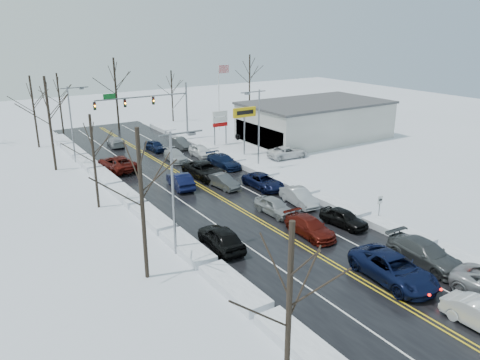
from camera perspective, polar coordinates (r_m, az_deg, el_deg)
ground at (r=41.45m, az=0.49°, el=-3.87°), size 160.00×160.00×0.00m
road_surface at (r=43.02m, az=-0.97°, el=-3.01°), size 14.00×84.00×0.01m
snow_bank_left at (r=39.87m, az=-10.34°, el=-5.13°), size 1.78×72.00×0.58m
snow_bank_right at (r=47.20m, az=6.90°, el=-1.17°), size 1.78×72.00×0.58m
traffic_signal_mast at (r=65.66m, az=-10.54°, el=9.16°), size 13.28×0.39×8.00m
tires_plus_sign at (r=58.47m, az=0.55°, el=7.86°), size 3.20×0.34×6.00m
used_vehicles_sign at (r=63.81m, az=-2.44°, el=7.22°), size 2.20×0.22×4.65m
speed_limit_sign at (r=40.40m, az=16.67°, el=-2.81°), size 0.55×0.09×2.35m
flagpole at (r=72.52m, az=-2.48°, el=10.67°), size 1.87×1.20×10.00m
dealership_building at (r=68.57m, az=9.14°, el=7.23°), size 20.40×12.40×5.30m
streetlight_ne at (r=52.33m, az=2.14°, el=6.94°), size 3.20×0.25×9.00m
streetlight_sw at (r=32.54m, az=-7.90°, el=-0.44°), size 3.20×0.25×9.00m
streetlight_nw at (r=58.44m, az=-19.75°, el=7.10°), size 3.20×0.25×9.00m
tree_left_a at (r=18.32m, az=6.09°, el=-12.80°), size 3.60×3.60×9.00m
tree_left_b at (r=29.11m, az=-12.07°, el=0.50°), size 4.00×4.00×10.00m
tree_left_c at (r=42.58m, az=-17.55°, el=4.27°), size 3.40×3.40×8.50m
tree_left_d at (r=55.60m, az=-22.39°, el=8.39°), size 4.20×4.20×10.50m
tree_left_e at (r=67.48m, az=-24.00°, el=9.14°), size 3.80×3.80×9.50m
tree_far_b at (r=75.20m, az=-21.25°, el=10.01°), size 3.60×3.60×9.00m
tree_far_c at (r=75.14m, az=-14.99°, el=11.70°), size 4.40×4.40×11.00m
tree_far_d at (r=80.33m, az=-8.33°, el=11.27°), size 3.40×3.40×8.50m
tree_far_e at (r=88.39m, az=1.18°, el=13.01°), size 4.20×4.20×10.50m
queued_car_2 at (r=32.49m, az=18.04°, el=-11.56°), size 3.42×6.44×1.72m
queued_car_3 at (r=37.39m, az=8.47°, el=-6.67°), size 2.17×4.98×1.43m
queued_car_4 at (r=41.04m, az=4.23°, el=-4.16°), size 1.93×4.38×1.47m
queued_car_5 at (r=47.43m, az=-2.11°, el=-0.95°), size 1.95×4.33×1.38m
queued_car_6 at (r=50.61m, az=-4.23°, el=0.28°), size 3.23×6.32×1.71m
queued_car_7 at (r=57.28m, az=-7.85°, el=2.33°), size 2.21×4.70×1.32m
queued_car_8 at (r=62.26m, az=-10.24°, el=3.52°), size 1.96×4.08×1.34m
queued_car_11 at (r=35.22m, az=21.49°, el=-9.52°), size 2.58×5.78×1.65m
queued_car_12 at (r=39.55m, az=12.46°, el=-5.47°), size 2.17×4.40×1.44m
queued_car_13 at (r=43.38m, az=7.18°, el=-2.98°), size 2.06×4.70×1.50m
queued_car_14 at (r=47.37m, az=2.86°, el=-0.98°), size 2.42×5.10×1.41m
queued_car_15 at (r=54.23m, az=-1.98°, el=1.57°), size 2.42×5.16×1.46m
queued_car_16 at (r=58.62m, az=-4.78°, el=2.82°), size 1.98×4.48×1.50m
queued_car_17 at (r=63.28m, az=-7.30°, el=3.90°), size 1.70×4.20×1.35m
oncoming_car_0 at (r=47.77m, az=-7.24°, el=-0.94°), size 2.29×4.96×1.58m
oncoming_car_1 at (r=54.89m, az=-14.66°, el=1.17°), size 3.43×6.28×1.67m
oncoming_car_2 at (r=65.79m, az=-14.88°, el=3.99°), size 2.43×4.76×1.32m
oncoming_car_3 at (r=35.06m, az=-2.31°, el=-8.26°), size 2.38×5.15×1.71m
parked_car_0 at (r=58.43m, az=5.80°, el=2.73°), size 5.38×2.80×1.45m
parked_car_1 at (r=62.98m, az=5.90°, el=3.89°), size 2.88×5.72×1.59m
parked_car_2 at (r=66.45m, az=1.13°, el=4.75°), size 2.30×5.01×1.67m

